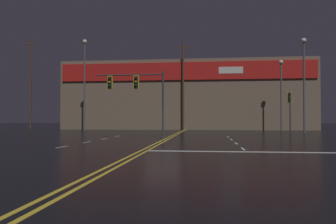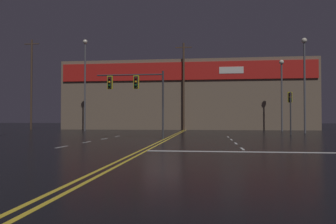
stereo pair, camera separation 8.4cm
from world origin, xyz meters
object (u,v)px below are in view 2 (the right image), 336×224
Objects in this scene: traffic_signal_corner_northeast at (290,103)px; streetlight_far_right at (282,85)px; streetlight_far_median at (85,74)px; traffic_signal_median at (135,87)px; streetlight_median_approach at (304,73)px.

streetlight_far_right reaches higher than traffic_signal_corner_northeast.
traffic_signal_corner_northeast is at bearing -17.45° from streetlight_far_median.
traffic_signal_median is 0.45× the size of streetlight_far_median.
streetlight_far_median is at bearing 172.16° from streetlight_median_approach.
streetlight_median_approach is at bearing -77.90° from streetlight_far_right.
streetlight_median_approach is at bearing 57.36° from traffic_signal_corner_northeast.
traffic_signal_median reaches higher than traffic_signal_corner_northeast.
streetlight_far_right is (-1.14, 5.32, -0.73)m from streetlight_median_approach.
streetlight_far_right is at bearing 50.17° from traffic_signal_median.
traffic_signal_corner_northeast is 0.47× the size of streetlight_far_right.
traffic_signal_corner_northeast is 9.48m from streetlight_far_right.
traffic_signal_median is 0.51× the size of streetlight_median_approach.
streetlight_far_right is (14.31, 17.16, 1.78)m from traffic_signal_median.
streetlight_median_approach is (2.37, 3.70, 3.36)m from traffic_signal_corner_northeast.
streetlight_median_approach is at bearing -7.84° from streetlight_far_median.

